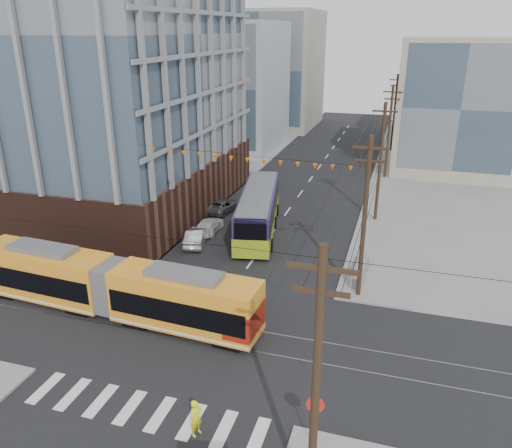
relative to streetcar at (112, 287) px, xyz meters
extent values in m
plane|color=slate|center=(6.10, -4.30, -1.87)|extent=(160.00, 160.00, 0.00)
cube|color=#381E16|center=(-15.90, 18.70, 12.43)|extent=(30.00, 25.00, 28.60)
cube|color=#8C99A5|center=(-10.90, 47.70, 7.13)|extent=(18.00, 16.00, 18.00)
cube|color=gray|center=(22.10, 43.70, 6.13)|extent=(14.00, 14.00, 16.00)
cube|color=gray|center=(-7.90, 67.70, 8.13)|extent=(16.00, 18.00, 20.00)
cube|color=#8C99A5|center=(24.10, 63.70, 5.13)|extent=(16.00, 16.00, 14.00)
cylinder|color=black|center=(14.60, -10.30, 3.63)|extent=(0.30, 0.30, 11.00)
cylinder|color=black|center=(14.60, 51.70, 3.63)|extent=(0.30, 0.30, 11.00)
imported|color=silver|center=(0.62, 11.63, -1.17)|extent=(2.47, 4.50, 1.41)
imported|color=silver|center=(0.64, 14.46, -1.25)|extent=(1.82, 4.30, 1.24)
imported|color=#494A4C|center=(0.00, 19.81, -1.25)|extent=(2.82, 4.78, 1.25)
imported|color=#F6FA1A|center=(9.03, -7.91, -0.97)|extent=(0.64, 0.77, 1.80)
cube|color=slate|center=(14.40, 9.59, -1.42)|extent=(1.27, 4.51, 0.89)
camera|label=1|loc=(16.59, -23.75, 15.04)|focal=35.00mm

